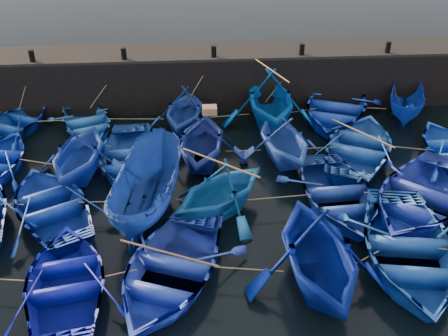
{
  "coord_description": "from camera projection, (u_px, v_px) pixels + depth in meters",
  "views": [
    {
      "loc": [
        -1.1,
        -12.08,
        10.31
      ],
      "look_at": [
        0.0,
        3.2,
        0.7
      ],
      "focal_mm": 40.0,
      "sensor_mm": 36.0,
      "label": 1
    }
  ],
  "objects": [
    {
      "name": "ground",
      "position": [
        231.0,
        240.0,
        15.75
      ],
      "size": [
        120.0,
        120.0,
        0.0
      ],
      "primitive_type": "plane",
      "color": "black",
      "rests_on": "ground"
    },
    {
      "name": "quay_wall",
      "position": [
        213.0,
        78.0,
        23.96
      ],
      "size": [
        26.0,
        2.5,
        2.5
      ],
      "primitive_type": "cube",
      "color": "black",
      "rests_on": "ground"
    },
    {
      "name": "quay_top",
      "position": [
        213.0,
        51.0,
        23.26
      ],
      "size": [
        26.0,
        2.5,
        0.12
      ],
      "primitive_type": "cube",
      "color": "black",
      "rests_on": "quay_wall"
    },
    {
      "name": "bollard_0",
      "position": [
        32.0,
        56.0,
        21.85
      ],
      "size": [
        0.24,
        0.24,
        0.5
      ],
      "primitive_type": "cylinder",
      "color": "black",
      "rests_on": "quay_top"
    },
    {
      "name": "bollard_1",
      "position": [
        124.0,
        54.0,
        22.09
      ],
      "size": [
        0.24,
        0.24,
        0.5
      ],
      "primitive_type": "cylinder",
      "color": "black",
      "rests_on": "quay_top"
    },
    {
      "name": "bollard_2",
      "position": [
        214.0,
        51.0,
        22.34
      ],
      "size": [
        0.24,
        0.24,
        0.5
      ],
      "primitive_type": "cylinder",
      "color": "black",
      "rests_on": "quay_top"
    },
    {
      "name": "bollard_3",
      "position": [
        302.0,
        49.0,
        22.58
      ],
      "size": [
        0.24,
        0.24,
        0.5
      ],
      "primitive_type": "cylinder",
      "color": "black",
      "rests_on": "quay_top"
    },
    {
      "name": "bollard_4",
      "position": [
        388.0,
        47.0,
        22.82
      ],
      "size": [
        0.24,
        0.24,
        0.5
      ],
      "primitive_type": "cylinder",
      "color": "black",
      "rests_on": "quay_top"
    },
    {
      "name": "boat_0",
      "position": [
        12.0,
        124.0,
        21.57
      ],
      "size": [
        4.97,
        5.45,
        0.92
      ],
      "primitive_type": "imported",
      "rotation": [
        0.0,
        0.0,
        2.63
      ],
      "color": "navy",
      "rests_on": "ground"
    },
    {
      "name": "boat_1",
      "position": [
        86.0,
        122.0,
        21.79
      ],
      "size": [
        4.47,
        5.15,
        0.89
      ],
      "primitive_type": "imported",
      "rotation": [
        0.0,
        0.0,
        0.38
      ],
      "color": "blue",
      "rests_on": "ground"
    },
    {
      "name": "boat_2",
      "position": [
        184.0,
        109.0,
        21.61
      ],
      "size": [
        3.88,
        4.29,
        1.97
      ],
      "primitive_type": "imported",
      "rotation": [
        0.0,
        0.0,
        -0.19
      ],
      "color": "#1E3F99",
      "rests_on": "ground"
    },
    {
      "name": "boat_3",
      "position": [
        270.0,
        98.0,
        21.87
      ],
      "size": [
        4.36,
        5.0,
        2.56
      ],
      "primitive_type": "imported",
      "rotation": [
        0.0,
        0.0,
        -0.03
      ],
      "color": "#0453B0",
      "rests_on": "ground"
    },
    {
      "name": "boat_4",
      "position": [
        335.0,
        107.0,
        22.7
      ],
      "size": [
        6.02,
        6.88,
        1.19
      ],
      "primitive_type": "imported",
      "rotation": [
        0.0,
        0.0,
        -0.4
      ],
      "color": "#1336A5",
      "rests_on": "ground"
    },
    {
      "name": "boat_5",
      "position": [
        407.0,
        104.0,
        22.61
      ],
      "size": [
        2.91,
        4.25,
        1.54
      ],
      "primitive_type": "imported",
      "rotation": [
        0.0,
        0.0,
        -0.39
      ],
      "color": "#0F36A5",
      "rests_on": "ground"
    },
    {
      "name": "boat_7",
      "position": [
        79.0,
        152.0,
        18.33
      ],
      "size": [
        4.05,
        4.51,
        2.12
      ],
      "primitive_type": "imported",
      "rotation": [
        0.0,
        0.0,
        2.99
      ],
      "color": "#1A3DA7",
      "rests_on": "ground"
    },
    {
      "name": "boat_8",
      "position": [
        128.0,
        156.0,
        19.21
      ],
      "size": [
        3.67,
        5.02,
        1.02
      ],
      "primitive_type": "imported",
      "rotation": [
        0.0,
        0.0,
        0.03
      ],
      "color": "#1B479D",
      "rests_on": "ground"
    },
    {
      "name": "boat_9",
      "position": [
        202.0,
        140.0,
        19.06
      ],
      "size": [
        4.13,
        4.62,
        2.2
      ],
      "primitive_type": "imported",
      "rotation": [
        0.0,
        0.0,
        3.01
      ],
      "color": "navy",
      "rests_on": "ground"
    },
    {
      "name": "boat_10",
      "position": [
        284.0,
        138.0,
        19.27
      ],
      "size": [
        4.1,
        4.53,
        2.08
      ],
      "primitive_type": "imported",
      "rotation": [
        0.0,
        0.0,
        3.33
      ],
      "color": "blue",
      "rests_on": "ground"
    },
    {
      "name": "boat_11",
      "position": [
        360.0,
        146.0,
        19.75
      ],
      "size": [
        5.89,
        6.55,
        1.12
      ],
      "primitive_type": "imported",
      "rotation": [
        0.0,
        0.0,
        2.67
      ],
      "color": "#1C4EA3",
      "rests_on": "ground"
    },
    {
      "name": "boat_14",
      "position": [
        52.0,
        205.0,
        16.52
      ],
      "size": [
        5.32,
        5.9,
        1.01
      ],
      "primitive_type": "imported",
      "rotation": [
        0.0,
        0.0,
        3.62
      ],
      "color": "#133396",
      "rests_on": "ground"
    },
    {
      "name": "boat_15",
      "position": [
        146.0,
        189.0,
        16.41
      ],
      "size": [
        2.92,
        5.47,
        2.01
      ],
      "primitive_type": "imported",
      "rotation": [
        0.0,
        0.0,
        2.95
      ],
      "color": "navy",
      "rests_on": "ground"
    },
    {
      "name": "boat_16",
      "position": [
        220.0,
        190.0,
        16.36
      ],
      "size": [
        5.1,
        5.04,
        2.03
      ],
      "primitive_type": "imported",
      "rotation": [
        0.0,
        0.0,
        -0.87
      ],
      "color": "#145EA1",
      "rests_on": "ground"
    },
    {
      "name": "boat_17",
      "position": [
        338.0,
        194.0,
        17.0
      ],
      "size": [
        3.89,
        5.22,
        1.04
      ],
      "primitive_type": "imported",
      "rotation": [
        0.0,
        0.0,
        0.06
      ],
      "color": "navy",
      "rests_on": "ground"
    },
    {
      "name": "boat_18",
      "position": [
        421.0,
        195.0,
        16.84
      ],
      "size": [
        6.85,
        6.99,
        1.19
      ],
      "primitive_type": "imported",
      "rotation": [
        0.0,
        0.0,
        -0.72
      ],
      "color": "#2033A3",
      "rests_on": "ground"
    },
    {
      "name": "boat_21",
      "position": [
        67.0,
        281.0,
        13.58
      ],
      "size": [
        4.03,
        5.12,
        0.96
      ],
      "primitive_type": "imported",
      "rotation": [
        0.0,
        0.0,
        3.31
      ],
      "color": "#0C149A",
      "rests_on": "ground"
    },
    {
      "name": "boat_22",
      "position": [
        170.0,
        268.0,
        13.93
      ],
      "size": [
        5.29,
        6.14,
        1.07
      ],
      "primitive_type": "imported",
      "rotation": [
        0.0,
        0.0,
        -0.36
      ],
      "color": "blue",
      "rests_on": "ground"
    },
    {
      "name": "boat_23",
      "position": [
        318.0,
        251.0,
        13.5
      ],
      "size": [
        4.25,
        4.86,
        2.45
      ],
      "primitive_type": "imported",
      "rotation": [
        0.0,
        0.0,
        0.05
      ],
      "color": "navy",
      "rests_on": "ground"
    },
    {
      "name": "boat_24",
      "position": [
        409.0,
        249.0,
        14.54
      ],
      "size": [
        4.99,
        6.3,
        1.18
      ],
      "primitive_type": "imported",
      "rotation": [
        0.0,
        0.0,
        -0.17
      ],
      "color": "#194CA0",
      "rests_on": "ground"
    },
    {
      "name": "wooden_crate",
      "position": [
        210.0,
        110.0,
        18.42
      ],
      "size": [
        0.53,
        0.45,
        0.28
      ],
      "primitive_type": "cube",
      "color": "olive",
      "rests_on": "boat_9"
    },
    {
      "name": "mooring_ropes",
      "position": [
        228.0,
        139.0,
        19.54
      ],
      "size": [
        17.63,
        11.59,
        2.1
      ],
      "color": "tan",
      "rests_on": "ground"
    },
    {
      "name": "loose_oars",
      "position": [
        265.0,
        144.0,
        17.51
      ],
      "size": [
        9.65,
        11.65,
        1.55
      ],
      "color": "#99724C",
      "rests_on": "ground"
    }
  ]
}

